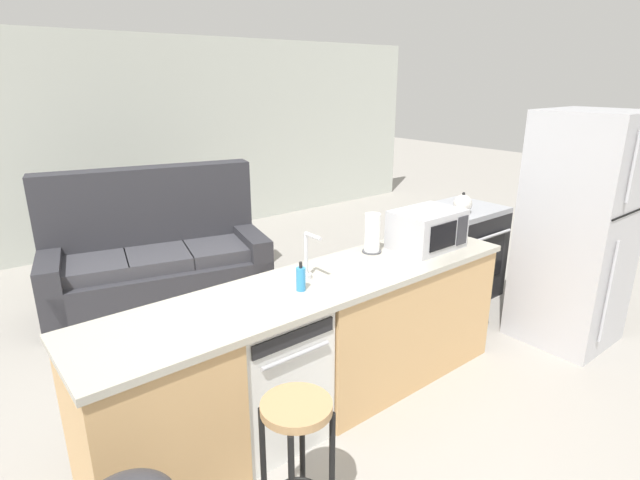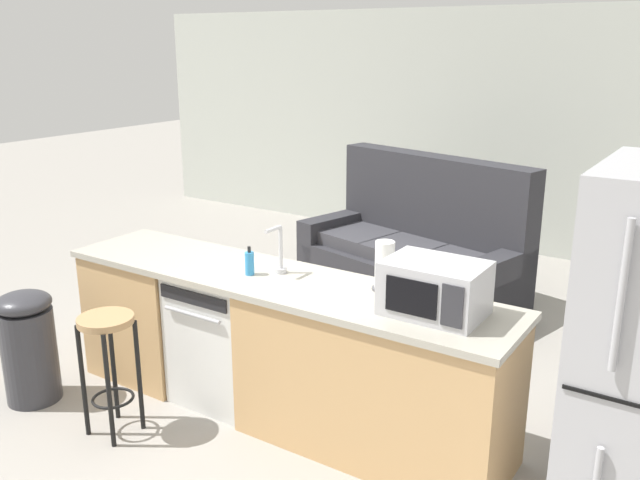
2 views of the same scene
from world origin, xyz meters
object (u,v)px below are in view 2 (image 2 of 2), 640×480
object	(u,v)px
dishwasher	(228,336)
trash_bin	(29,345)
bar_stool	(108,350)
paper_towel_roll	(385,266)
soap_bottle	(250,263)
microwave	(435,288)
couch	(417,255)

from	to	relation	value
dishwasher	trash_bin	xyz separation A→B (m)	(-1.04, -0.73, -0.04)
bar_stool	paper_towel_roll	bearing A→B (deg)	33.73
paper_towel_roll	trash_bin	world-z (taller)	paper_towel_roll
soap_bottle	microwave	bearing A→B (deg)	2.03
trash_bin	couch	distance (m)	3.30
soap_bottle	couch	distance (m)	2.42
soap_bottle	bar_stool	xyz separation A→B (m)	(-0.53, -0.66, -0.44)
bar_stool	couch	distance (m)	3.06
bar_stool	trash_bin	bearing A→B (deg)	-177.90
trash_bin	couch	xyz separation A→B (m)	(1.28, 3.04, 0.02)
microwave	paper_towel_roll	world-z (taller)	paper_towel_roll
paper_towel_roll	bar_stool	distance (m)	1.66
couch	bar_stool	bearing A→B (deg)	-100.07
soap_bottle	trash_bin	world-z (taller)	soap_bottle
paper_towel_roll	microwave	bearing A→B (deg)	-24.75
dishwasher	microwave	bearing A→B (deg)	-0.05
microwave	soap_bottle	size ratio (longest dim) A/B	2.84
microwave	bar_stool	size ratio (longest dim) A/B	0.68
microwave	bar_stool	distance (m)	1.91
dishwasher	microwave	world-z (taller)	microwave
dishwasher	paper_towel_roll	distance (m)	1.21
dishwasher	bar_stool	bearing A→B (deg)	-112.35
soap_bottle	couch	world-z (taller)	couch
bar_stool	trash_bin	size ratio (longest dim) A/B	1.00
paper_towel_roll	bar_stool	world-z (taller)	paper_towel_roll
dishwasher	couch	size ratio (longest dim) A/B	0.39
paper_towel_roll	bar_stool	bearing A→B (deg)	-146.27
soap_bottle	couch	xyz separation A→B (m)	(0.01, 2.35, -0.58)
microwave	paper_towel_roll	bearing A→B (deg)	155.25
paper_towel_roll	couch	size ratio (longest dim) A/B	0.13
couch	dishwasher	bearing A→B (deg)	-96.06
bar_stool	couch	size ratio (longest dim) A/B	0.34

